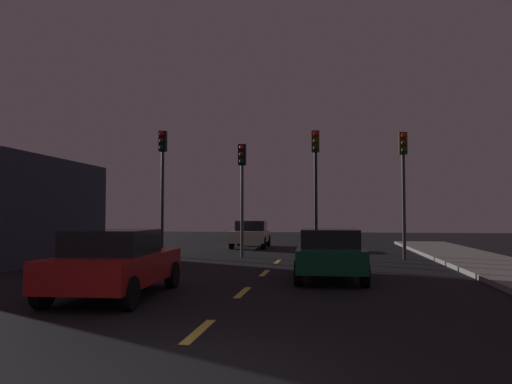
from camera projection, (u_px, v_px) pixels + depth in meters
ground_plane at (247, 289)px, 11.80m from camera, size 80.00×80.00×0.00m
lane_stripe_second at (199, 331)px, 7.45m from camera, size 0.16×1.60×0.01m
lane_stripe_third at (243, 292)px, 11.21m from camera, size 0.16×1.60×0.01m
lane_stripe_fourth at (265, 273)px, 14.96m from camera, size 0.16×1.60×0.01m
lane_stripe_fifth at (278, 261)px, 18.71m from camera, size 0.16×1.60×0.01m
traffic_signal_far_left at (162, 169)px, 21.33m from camera, size 0.32×0.38×5.48m
traffic_signal_center_left at (242, 178)px, 20.78m from camera, size 0.32×0.38×4.82m
traffic_signal_center_right at (316, 169)px, 20.32m from camera, size 0.32×0.38×5.32m
traffic_signal_far_right at (403, 170)px, 19.79m from camera, size 0.32×0.38×5.16m
car_stopped_ahead at (330, 253)px, 13.58m from camera, size 1.96×4.04×1.39m
car_adjacent_lane at (115, 263)px, 10.59m from camera, size 2.09×4.08×1.46m
car_oncoming_far at (251, 234)px, 27.04m from camera, size 2.05×4.07×1.47m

